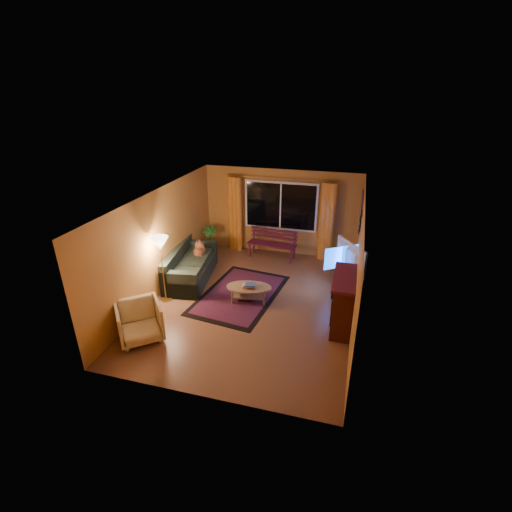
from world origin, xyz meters
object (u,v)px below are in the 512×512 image
(floor_lamp, at_px, (163,269))
(coffee_table, at_px, (249,293))
(bench, at_px, (272,251))
(sofa, at_px, (191,264))
(tv_console, at_px, (344,279))
(armchair, at_px, (139,320))

(floor_lamp, height_order, coffee_table, floor_lamp)
(bench, distance_m, sofa, 2.52)
(floor_lamp, distance_m, tv_console, 4.36)
(armchair, height_order, coffee_table, armchair)
(floor_lamp, height_order, tv_console, floor_lamp)
(sofa, xyz_separation_m, tv_console, (3.84, 0.54, -0.17))
(coffee_table, bearing_deg, sofa, 159.95)
(tv_console, bearing_deg, sofa, -167.47)
(floor_lamp, bearing_deg, tv_console, 22.51)
(bench, distance_m, floor_lamp, 3.54)
(bench, distance_m, coffee_table, 2.47)
(sofa, xyz_separation_m, armchair, (0.07, -2.56, -0.00))
(floor_lamp, xyz_separation_m, coffee_table, (1.90, 0.48, -0.61))
(armchair, distance_m, tv_console, 4.89)
(sofa, bearing_deg, tv_console, -0.25)
(bench, height_order, armchair, armchair)
(bench, bearing_deg, tv_console, -24.84)
(bench, bearing_deg, floor_lamp, -115.96)
(coffee_table, relative_size, tv_console, 0.86)
(sofa, bearing_deg, bench, 38.75)
(floor_lamp, relative_size, coffee_table, 1.52)
(bench, relative_size, armchair, 1.66)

